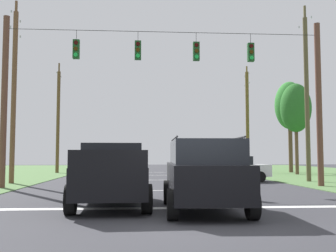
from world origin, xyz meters
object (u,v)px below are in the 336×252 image
object	(u,v)px
overhead_signal_span	(166,93)
utility_pole_mid_left	(14,91)
distant_car_crossing_white	(232,168)
utility_pole_far_left	(58,120)
tree_roadside_far_right	(290,106)
utility_pole_mid_right	(307,95)
suv_black	(204,173)
pickup_truck	(111,174)
utility_pole_far_right	(247,119)
tree_roadside_right	(296,108)

from	to	relation	value
overhead_signal_span	utility_pole_mid_left	size ratio (longest dim) A/B	1.54
distant_car_crossing_white	utility_pole_mid_left	xyz separation A→B (m)	(-12.62, -0.86, 4.42)
utility_pole_far_left	tree_roadside_far_right	world-z (taller)	utility_pole_far_left
utility_pole_mid_right	suv_black	bearing A→B (deg)	-124.30
pickup_truck	tree_roadside_far_right	bearing A→B (deg)	57.69
pickup_truck	tree_roadside_far_right	world-z (taller)	tree_roadside_far_right
suv_black	utility_pole_far_right	distance (m)	27.34
utility_pole_mid_left	utility_pole_far_left	world-z (taller)	utility_pole_mid_left
distant_car_crossing_white	utility_pole_mid_left	distance (m)	13.40
distant_car_crossing_white	tree_roadside_right	size ratio (longest dim) A/B	0.58
utility_pole_far_right	utility_pole_mid_right	bearing A→B (deg)	-90.28
pickup_truck	utility_pole_mid_left	xyz separation A→B (m)	(-6.23, 10.20, 4.24)
distant_car_crossing_white	utility_pole_far_right	size ratio (longest dim) A/B	0.44
distant_car_crossing_white	utility_pole_mid_left	size ratio (longest dim) A/B	0.42
suv_black	utility_pole_far_right	xyz separation A→B (m)	(8.28, 25.76, 3.92)
utility_pole_far_left	tree_roadside_right	world-z (taller)	utility_pole_far_left
overhead_signal_span	utility_pole_far_left	world-z (taller)	utility_pole_far_left
pickup_truck	utility_pole_mid_right	distance (m)	15.82
pickup_truck	utility_pole_mid_right	size ratio (longest dim) A/B	0.51
pickup_truck	suv_black	distance (m)	3.06
tree_roadside_right	tree_roadside_far_right	world-z (taller)	tree_roadside_far_right
distant_car_crossing_white	utility_pole_far_right	bearing A→B (deg)	70.89
utility_pole_mid_right	tree_roadside_right	xyz separation A→B (m)	(2.74, 8.63, 0.23)
utility_pole_far_right	utility_pole_far_left	bearing A→B (deg)	-178.06
suv_black	utility_pole_mid_right	world-z (taller)	utility_pole_mid_right
pickup_truck	distant_car_crossing_white	xyz separation A→B (m)	(6.39, 11.06, -0.18)
suv_black	utility_pole_far_right	bearing A→B (deg)	72.17
pickup_truck	suv_black	xyz separation A→B (m)	(2.71, -1.42, 0.09)
distant_car_crossing_white	utility_pole_mid_right	size ratio (longest dim) A/B	0.41
overhead_signal_span	utility_pole_mid_right	distance (m)	9.49
utility_pole_far_left	tree_roadside_far_right	bearing A→B (deg)	-1.51
suv_black	distant_car_crossing_white	distance (m)	13.01
overhead_signal_span	utility_pole_mid_left	world-z (taller)	utility_pole_mid_left
distant_car_crossing_white	utility_pole_mid_left	world-z (taller)	utility_pole_mid_left
suv_black	pickup_truck	bearing A→B (deg)	152.33
suv_black	tree_roadside_right	size ratio (longest dim) A/B	0.65
utility_pole_mid_right	tree_roadside_right	world-z (taller)	utility_pole_mid_right
suv_black	tree_roadside_right	xyz separation A→B (m)	(10.96, 20.67, 4.38)
distant_car_crossing_white	tree_roadside_far_right	xyz separation A→B (m)	(8.27, 12.13, 5.32)
distant_car_crossing_white	utility_pole_mid_right	world-z (taller)	utility_pole_mid_right
utility_pole_mid_right	tree_roadside_far_right	size ratio (longest dim) A/B	1.28
overhead_signal_span	utility_pole_mid_right	world-z (taller)	utility_pole_mid_right
utility_pole_mid_left	utility_pole_far_left	size ratio (longest dim) A/B	1.05
suv_black	tree_roadside_right	distance (m)	23.80
distant_car_crossing_white	tree_roadside_far_right	world-z (taller)	tree_roadside_far_right
utility_pole_far_left	tree_roadside_right	distance (m)	20.65
utility_pole_mid_right	utility_pole_far_left	world-z (taller)	utility_pole_mid_right
utility_pole_mid_right	utility_pole_far_left	size ratio (longest dim) A/B	1.08
pickup_truck	tree_roadside_right	world-z (taller)	tree_roadside_right
overhead_signal_span	utility_pole_mid_right	size ratio (longest dim) A/B	1.49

